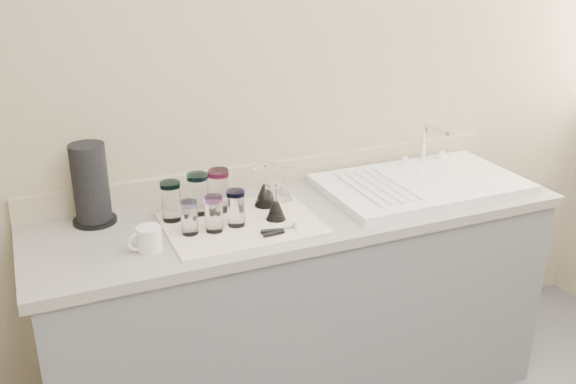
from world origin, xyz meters
name	(u,v)px	position (x,y,z in m)	size (l,w,h in m)	color
room_envelope	(566,123)	(0.00, 0.00, 1.56)	(3.54, 3.50, 2.52)	#515156
counter_unit	(300,308)	(0.00, 1.20, 0.45)	(2.06, 0.62, 0.90)	slate
sink_unit	(421,183)	(0.55, 1.20, 0.92)	(0.82, 0.50, 0.22)	white
dish_towel	(241,223)	(-0.26, 1.16, 0.90)	(0.55, 0.42, 0.01)	white
tumbler_teal	(171,201)	(-0.48, 1.28, 0.98)	(0.07, 0.07, 0.15)	white
tumbler_cyan	(198,194)	(-0.38, 1.30, 0.99)	(0.08, 0.08, 0.16)	white
tumbler_purple	(219,191)	(-0.30, 1.29, 0.99)	(0.08, 0.08, 0.16)	white
tumbler_magenta	(189,217)	(-0.45, 1.14, 0.97)	(0.06, 0.06, 0.12)	white
tumbler_blue	(214,214)	(-0.37, 1.13, 0.97)	(0.07, 0.07, 0.13)	white
tumbler_lavender	(236,208)	(-0.28, 1.14, 0.98)	(0.07, 0.07, 0.13)	white
tumbler_extra	(219,187)	(-0.28, 1.34, 0.98)	(0.07, 0.07, 0.15)	white
goblet_back_left	(266,192)	(-0.12, 1.27, 0.96)	(0.09, 0.09, 0.16)	white
goblet_back_right	(284,189)	(-0.03, 1.30, 0.95)	(0.07, 0.07, 0.12)	white
goblet_front_left	(276,208)	(-0.13, 1.13, 0.95)	(0.08, 0.08, 0.13)	white
can_opener	(279,231)	(-0.17, 1.02, 0.92)	(0.13, 0.05, 0.02)	silver
white_mug	(148,239)	(-0.61, 1.08, 0.94)	(0.12, 0.09, 0.09)	silver
paper_towel_roll	(91,185)	(-0.75, 1.39, 1.05)	(0.16, 0.16, 0.30)	black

